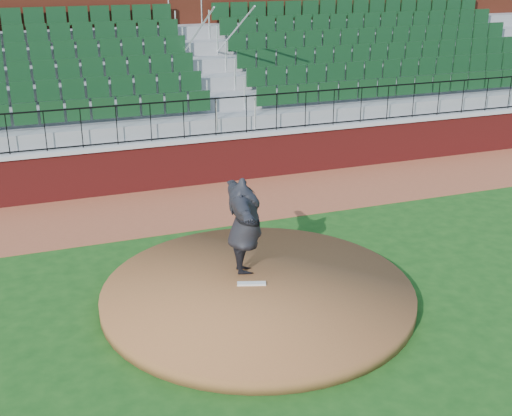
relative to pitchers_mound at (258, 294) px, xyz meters
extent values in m
plane|color=#164413|center=(0.41, -0.30, -0.12)|extent=(90.00, 90.00, 0.00)
cube|color=brown|center=(0.41, 5.10, -0.12)|extent=(34.00, 3.20, 0.01)
cube|color=maroon|center=(0.41, 6.70, 0.47)|extent=(34.00, 0.35, 1.20)
cube|color=#B7B7B7|center=(0.41, 6.70, 1.12)|extent=(34.00, 0.45, 0.10)
cube|color=maroon|center=(0.41, 12.23, 2.62)|extent=(34.00, 0.50, 5.50)
cylinder|color=brown|center=(0.00, 0.00, 0.00)|extent=(5.62, 5.62, 0.25)
cube|color=silver|center=(-0.07, 0.15, 0.14)|extent=(0.53, 0.29, 0.03)
imported|color=black|center=(-0.01, 0.69, 1.06)|extent=(1.01, 2.37, 1.87)
camera|label=1|loc=(-3.72, -10.02, 5.76)|focal=46.76mm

